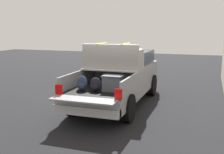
% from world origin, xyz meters
% --- Properties ---
extents(ground_plane, '(40.00, 40.00, 0.00)m').
position_xyz_m(ground_plane, '(0.00, 0.00, 0.00)').
color(ground_plane, black).
extents(pickup_truck, '(6.05, 2.06, 2.23)m').
position_xyz_m(pickup_truck, '(0.37, -0.00, 0.96)').
color(pickup_truck, gray).
rests_on(pickup_truck, ground_plane).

